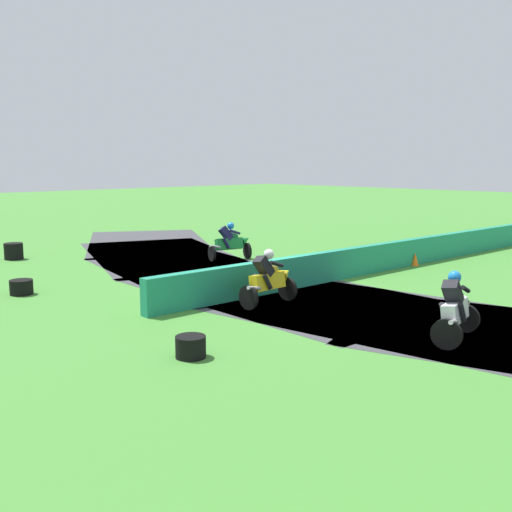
# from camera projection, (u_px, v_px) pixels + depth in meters

# --- Properties ---
(ground_plane) EXTENTS (120.00, 120.00, 0.00)m
(ground_plane) POSITION_uv_depth(u_px,v_px,m) (274.00, 292.00, 16.39)
(ground_plane) COLOR #428433
(track_asphalt) EXTENTS (10.70, 32.82, 0.01)m
(track_asphalt) POSITION_uv_depth(u_px,v_px,m) (306.00, 285.00, 17.23)
(track_asphalt) COLOR #3D3D42
(track_asphalt) RESTS_ON ground
(safety_barrier) EXTENTS (19.78, 1.05, 0.90)m
(safety_barrier) POSITION_uv_depth(u_px,v_px,m) (398.00, 254.00, 20.11)
(safety_barrier) COLOR #1E8466
(safety_barrier) RESTS_ON ground
(motorcycle_lead_green) EXTENTS (1.73, 1.16, 1.43)m
(motorcycle_lead_green) POSITION_uv_depth(u_px,v_px,m) (231.00, 242.00, 21.74)
(motorcycle_lead_green) COLOR black
(motorcycle_lead_green) RESTS_ON ground
(motorcycle_chase_yellow) EXTENTS (1.68, 0.70, 1.42)m
(motorcycle_chase_yellow) POSITION_uv_depth(u_px,v_px,m) (269.00, 278.00, 14.85)
(motorcycle_chase_yellow) COLOR black
(motorcycle_chase_yellow) RESTS_ON ground
(motorcycle_trailing_white) EXTENTS (1.68, 0.99, 1.42)m
(motorcycle_trailing_white) POSITION_uv_depth(u_px,v_px,m) (456.00, 307.00, 11.88)
(motorcycle_trailing_white) COLOR black
(motorcycle_trailing_white) RESTS_ON ground
(tire_stack_near) EXTENTS (0.67, 0.67, 0.60)m
(tire_stack_near) POSITION_uv_depth(u_px,v_px,m) (14.00, 251.00, 21.82)
(tire_stack_near) COLOR black
(tire_stack_near) RESTS_ON ground
(tire_stack_mid_a) EXTENTS (0.61, 0.61, 0.40)m
(tire_stack_mid_a) POSITION_uv_depth(u_px,v_px,m) (21.00, 287.00, 16.01)
(tire_stack_mid_a) COLOR black
(tire_stack_mid_a) RESTS_ON ground
(tire_stack_mid_b) EXTENTS (0.56, 0.56, 0.40)m
(tire_stack_mid_b) POSITION_uv_depth(u_px,v_px,m) (191.00, 347.00, 10.83)
(tire_stack_mid_b) COLOR black
(tire_stack_mid_b) RESTS_ON ground
(traffic_cone) EXTENTS (0.28, 0.28, 0.44)m
(traffic_cone) POSITION_uv_depth(u_px,v_px,m) (415.00, 259.00, 20.50)
(traffic_cone) COLOR orange
(traffic_cone) RESTS_ON ground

